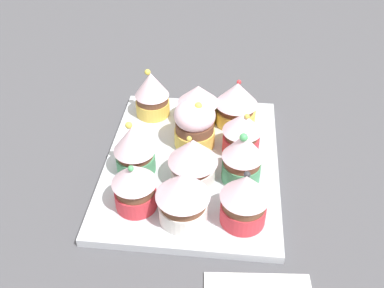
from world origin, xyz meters
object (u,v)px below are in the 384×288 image
at_px(cupcake_8, 135,185).
at_px(cupcake_6, 194,124).
at_px(cupcake_1, 242,157).
at_px(cupcake_9, 134,148).
at_px(cupcake_3, 237,103).
at_px(cupcake_0, 244,198).
at_px(cupcake_5, 193,159).
at_px(cupcake_2, 242,133).
at_px(cupcake_4, 180,196).
at_px(baking_tray, 192,163).
at_px(cupcake_10, 152,94).
at_px(cupcake_7, 200,103).

bearing_deg(cupcake_8, cupcake_6, -25.21).
height_order(cupcake_1, cupcake_9, same).
height_order(cupcake_3, cupcake_8, cupcake_3).
height_order(cupcake_0, cupcake_5, cupcake_0).
xyz_separation_m(cupcake_0, cupcake_1, (0.07, 0.00, 0.00)).
relative_size(cupcake_2, cupcake_4, 0.94).
height_order(cupcake_0, cupcake_2, cupcake_0).
distance_m(cupcake_0, cupcake_6, 0.16).
distance_m(cupcake_2, cupcake_8, 0.18).
bearing_deg(cupcake_6, cupcake_9, 130.82).
distance_m(baking_tray, cupcake_1, 0.09).
height_order(cupcake_3, cupcake_10, cupcake_10).
bearing_deg(cupcake_7, cupcake_2, -135.27).
bearing_deg(cupcake_6, baking_tray, -179.64).
distance_m(cupcake_1, cupcake_3, 0.13).
bearing_deg(cupcake_8, cupcake_4, -104.25).
xyz_separation_m(cupcake_4, cupcake_5, (0.07, -0.01, -0.00)).
xyz_separation_m(cupcake_7, cupcake_9, (-0.12, 0.08, 0.00)).
bearing_deg(cupcake_2, cupcake_5, 136.39).
bearing_deg(cupcake_9, cupcake_7, -33.17).
bearing_deg(cupcake_10, cupcake_3, -94.49).
xyz_separation_m(cupcake_0, cupcake_9, (0.08, 0.15, 0.00)).
bearing_deg(cupcake_8, cupcake_3, -32.30).
distance_m(cupcake_8, cupcake_10, 0.20).
bearing_deg(baking_tray, cupcake_2, -68.19).
xyz_separation_m(cupcake_4, cupcake_8, (0.01, 0.06, -0.00)).
height_order(cupcake_8, cupcake_10, cupcake_10).
bearing_deg(cupcake_8, baking_tray, -33.50).
xyz_separation_m(baking_tray, cupcake_9, (-0.03, 0.07, 0.05)).
distance_m(baking_tray, cupcake_0, 0.13).
xyz_separation_m(cupcake_4, cupcake_7, (0.20, -0.01, -0.00)).
bearing_deg(cupcake_4, cupcake_6, -1.23).
distance_m(cupcake_0, cupcake_5, 0.09).
height_order(cupcake_3, cupcake_5, cupcake_3).
height_order(cupcake_2, cupcake_8, cupcake_8).
height_order(cupcake_3, cupcake_7, cupcake_3).
relative_size(cupcake_6, cupcake_7, 1.15).
relative_size(cupcake_5, cupcake_9, 0.91).
height_order(cupcake_2, cupcake_5, cupcake_5).
xyz_separation_m(baking_tray, cupcake_1, (-0.03, -0.07, 0.04)).
relative_size(baking_tray, cupcake_8, 4.38).
xyz_separation_m(cupcake_1, cupcake_4, (-0.08, 0.07, -0.00)).
bearing_deg(cupcake_7, cupcake_5, -179.22).
bearing_deg(cupcake_4, cupcake_3, -16.88).
height_order(cupcake_1, cupcake_5, cupcake_1).
relative_size(cupcake_1, cupcake_8, 1.11).
bearing_deg(baking_tray, cupcake_9, 109.99).
bearing_deg(cupcake_7, cupcake_6, 176.21).
bearing_deg(cupcake_2, baking_tray, 111.81).
relative_size(cupcake_4, cupcake_9, 0.93).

